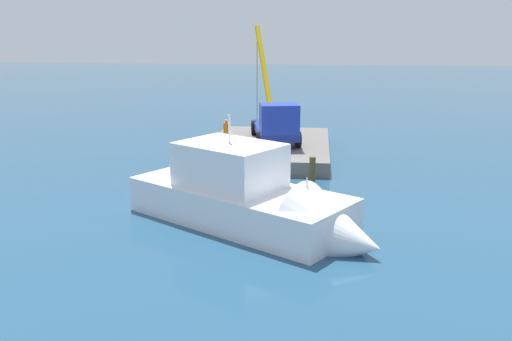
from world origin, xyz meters
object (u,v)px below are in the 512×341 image
object	(u,v)px
crane_truck	(276,121)
salvaged_car	(244,171)
moored_yacht	(267,212)
dock_worker	(226,132)

from	to	relation	value
crane_truck	salvaged_car	world-z (taller)	crane_truck
crane_truck	salvaged_car	size ratio (longest dim) A/B	1.93
moored_yacht	crane_truck	bearing A→B (deg)	-177.04
dock_worker	salvaged_car	size ratio (longest dim) A/B	0.36
crane_truck	moored_yacht	distance (m)	13.59
dock_worker	salvaged_car	distance (m)	6.10
salvaged_car	moored_yacht	bearing A→B (deg)	15.31
moored_yacht	salvaged_car	bearing A→B (deg)	-164.69
dock_worker	moored_yacht	xyz separation A→B (m)	(12.44, 3.74, -0.94)
dock_worker	moored_yacht	bearing A→B (deg)	16.74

